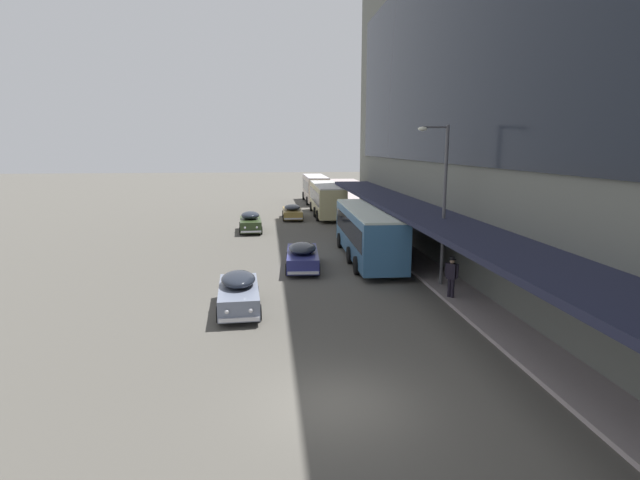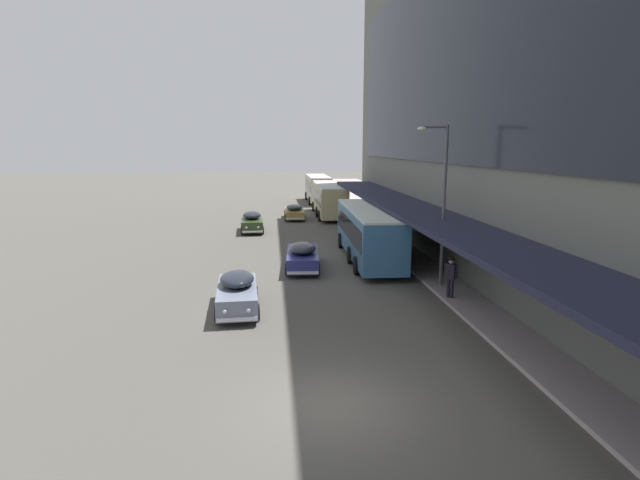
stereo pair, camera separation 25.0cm
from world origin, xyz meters
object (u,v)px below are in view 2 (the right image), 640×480
at_px(sedan_trailing_mid, 237,292).
at_px(transit_bus_kerbside_far, 329,198).
at_px(transit_bus_kerbside_front, 318,187).
at_px(sedan_far_back, 252,222).
at_px(street_lamp, 441,195).
at_px(transit_bus_kerbside_rear, 368,231).
at_px(sedan_second_mid, 294,212).
at_px(pedestrian_at_kerb, 451,275).
at_px(sedan_second_near, 303,256).

bearing_deg(sedan_trailing_mid, transit_bus_kerbside_far, 75.87).
distance_m(transit_bus_kerbside_front, sedan_trailing_mid, 41.09).
xyz_separation_m(sedan_far_back, street_lamp, (9.61, -17.18, 3.75)).
bearing_deg(transit_bus_kerbside_far, sedan_far_back, -130.07).
xyz_separation_m(transit_bus_kerbside_far, sedan_far_back, (-7.22, -8.58, -1.00)).
height_order(transit_bus_kerbside_rear, street_lamp, street_lamp).
bearing_deg(street_lamp, sedan_second_mid, 103.83).
height_order(transit_bus_kerbside_far, pedestrian_at_kerb, transit_bus_kerbside_far).
xyz_separation_m(transit_bus_kerbside_front, sedan_second_near, (-3.99, -33.57, -1.10)).
distance_m(transit_bus_kerbside_front, street_lamp, 38.13).
xyz_separation_m(sedan_second_mid, sedan_second_near, (-0.44, -19.52, 0.04)).
xyz_separation_m(sedan_second_near, street_lamp, (6.33, -4.39, 3.79)).
relative_size(sedan_second_near, sedan_trailing_mid, 1.09).
xyz_separation_m(transit_bus_kerbside_rear, street_lamp, (2.25, -6.28, 2.75)).
xyz_separation_m(transit_bus_kerbside_far, pedestrian_at_kerb, (2.26, -27.88, -0.62)).
bearing_deg(sedan_second_near, sedan_second_mid, 88.71).
height_order(sedan_second_near, pedestrian_at_kerb, pedestrian_at_kerb).
height_order(sedan_trailing_mid, sedan_far_back, sedan_far_back).
distance_m(transit_bus_kerbside_rear, transit_bus_kerbside_far, 19.48).
bearing_deg(sedan_second_near, sedan_far_back, 104.42).
height_order(transit_bus_kerbside_far, street_lamp, street_lamp).
bearing_deg(street_lamp, sedan_second_near, 145.22).
bearing_deg(street_lamp, transit_bus_kerbside_front, 93.51).
xyz_separation_m(transit_bus_kerbside_rear, pedestrian_at_kerb, (2.11, -8.40, -0.62)).
bearing_deg(sedan_trailing_mid, transit_bus_kerbside_front, 79.95).
distance_m(transit_bus_kerbside_far, sedan_second_near, 21.75).
height_order(transit_bus_kerbside_front, sedan_second_near, transit_bus_kerbside_front).
bearing_deg(pedestrian_at_kerb, sedan_second_mid, 102.46).
xyz_separation_m(sedan_second_mid, sedan_trailing_mid, (-3.62, -26.39, 0.08)).
bearing_deg(street_lamp, transit_bus_kerbside_rear, 109.69).
height_order(sedan_trailing_mid, street_lamp, street_lamp).
relative_size(sedan_trailing_mid, street_lamp, 0.60).
distance_m(transit_bus_kerbside_far, street_lamp, 26.02).
distance_m(sedan_second_near, street_lamp, 8.58).
xyz_separation_m(sedan_second_near, sedan_trailing_mid, (-3.18, -6.87, 0.03)).
bearing_deg(sedan_far_back, sedan_second_near, -75.58).
xyz_separation_m(transit_bus_kerbside_front, sedan_second_mid, (-3.56, -14.06, -1.15)).
distance_m(transit_bus_kerbside_far, sedan_trailing_mid, 29.13).
bearing_deg(pedestrian_at_kerb, transit_bus_kerbside_far, 94.64).
xyz_separation_m(sedan_second_mid, street_lamp, (5.89, -23.91, 3.84)).
bearing_deg(pedestrian_at_kerb, transit_bus_kerbside_rear, 104.13).
bearing_deg(sedan_trailing_mid, sedan_far_back, 90.32).
height_order(transit_bus_kerbside_far, sedan_second_mid, transit_bus_kerbside_far).
relative_size(transit_bus_kerbside_far, sedan_second_near, 2.24).
height_order(sedan_second_near, sedan_far_back, sedan_far_back).
xyz_separation_m(transit_bus_kerbside_front, pedestrian_at_kerb, (2.20, -40.09, -0.68)).
bearing_deg(transit_bus_kerbside_rear, sedan_trailing_mid, -129.64).
relative_size(transit_bus_kerbside_far, pedestrian_at_kerb, 6.04).
relative_size(transit_bus_kerbside_far, sedan_second_mid, 2.29).
relative_size(transit_bus_kerbside_rear, sedan_second_mid, 2.29).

